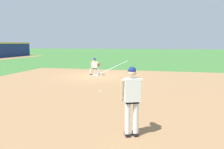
# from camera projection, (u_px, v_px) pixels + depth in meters

# --- Properties ---
(ground_plane) EXTENTS (160.00, 160.00, 0.00)m
(ground_plane) POSITION_uv_depth(u_px,v_px,m) (96.00, 76.00, 16.60)
(ground_plane) COLOR #3D7533
(infield_dirt_patch) EXTENTS (18.00, 18.00, 0.01)m
(infield_dirt_patch) POSITION_uv_depth(u_px,v_px,m) (105.00, 91.00, 11.19)
(infield_dirt_patch) COLOR #9E754C
(infield_dirt_patch) RESTS_ON ground
(foul_line_stripe) EXTENTS (14.78, 0.10, 0.00)m
(foul_line_stripe) POSITION_uv_depth(u_px,v_px,m) (117.00, 66.00, 23.71)
(foul_line_stripe) COLOR white
(foul_line_stripe) RESTS_ON ground
(first_base_bag) EXTENTS (0.38, 0.38, 0.09)m
(first_base_bag) POSITION_uv_depth(u_px,v_px,m) (96.00, 75.00, 16.59)
(first_base_bag) COLOR white
(first_base_bag) RESTS_ON ground
(baseball) EXTENTS (0.07, 0.07, 0.07)m
(baseball) POSITION_uv_depth(u_px,v_px,m) (100.00, 91.00, 11.22)
(baseball) COLOR white
(baseball) RESTS_ON ground
(pitcher) EXTENTS (0.82, 0.60, 1.86)m
(pitcher) POSITION_uv_depth(u_px,v_px,m) (132.00, 97.00, 5.69)
(pitcher) COLOR black
(pitcher) RESTS_ON ground
(first_baseman) EXTENTS (0.84, 0.97, 1.34)m
(first_baseman) POSITION_uv_depth(u_px,v_px,m) (95.00, 65.00, 16.99)
(first_baseman) COLOR black
(first_baseman) RESTS_ON ground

